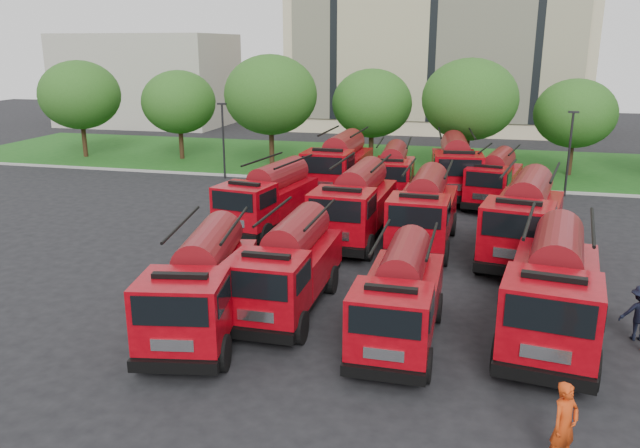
# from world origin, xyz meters

# --- Properties ---
(ground) EXTENTS (140.00, 140.00, 0.00)m
(ground) POSITION_xyz_m (0.00, 0.00, 0.00)
(ground) COLOR black
(ground) RESTS_ON ground
(lawn) EXTENTS (70.00, 16.00, 0.12)m
(lawn) POSITION_xyz_m (0.00, 26.00, 0.06)
(lawn) COLOR #134412
(lawn) RESTS_ON ground
(curb) EXTENTS (70.00, 0.30, 0.14)m
(curb) POSITION_xyz_m (0.00, 17.90, 0.07)
(curb) COLOR gray
(curb) RESTS_ON ground
(apartment_building) EXTENTS (30.00, 14.18, 25.00)m
(apartment_building) POSITION_xyz_m (2.00, 47.94, 12.50)
(apartment_building) COLOR #C7B294
(apartment_building) RESTS_ON ground
(side_building) EXTENTS (18.00, 12.00, 10.00)m
(side_building) POSITION_xyz_m (-30.00, 44.00, 5.00)
(side_building) COLOR #9D988B
(side_building) RESTS_ON ground
(tree_0) EXTENTS (6.30, 6.30, 7.70)m
(tree_0) POSITION_xyz_m (-24.00, 22.00, 5.02)
(tree_0) COLOR #382314
(tree_0) RESTS_ON ground
(tree_1) EXTENTS (5.71, 5.71, 6.98)m
(tree_1) POSITION_xyz_m (-16.00, 23.00, 4.55)
(tree_1) COLOR #382314
(tree_1) RESTS_ON ground
(tree_2) EXTENTS (6.72, 6.72, 8.22)m
(tree_2) POSITION_xyz_m (-8.00, 21.50, 5.35)
(tree_2) COLOR #382314
(tree_2) RESTS_ON ground
(tree_3) EXTENTS (5.88, 5.88, 7.19)m
(tree_3) POSITION_xyz_m (-1.00, 24.00, 4.68)
(tree_3) COLOR #382314
(tree_3) RESTS_ON ground
(tree_4) EXTENTS (6.55, 6.55, 8.01)m
(tree_4) POSITION_xyz_m (6.00, 22.50, 5.22)
(tree_4) COLOR #382314
(tree_4) RESTS_ON ground
(tree_5) EXTENTS (5.46, 5.46, 6.68)m
(tree_5) POSITION_xyz_m (13.00, 23.50, 4.35)
(tree_5) COLOR #382314
(tree_5) RESTS_ON ground
(lamp_post_0) EXTENTS (0.60, 0.25, 5.11)m
(lamp_post_0) POSITION_xyz_m (-10.00, 17.20, 2.90)
(lamp_post_0) COLOR black
(lamp_post_0) RESTS_ON ground
(lamp_post_1) EXTENTS (0.60, 0.25, 5.11)m
(lamp_post_1) POSITION_xyz_m (12.00, 17.20, 2.90)
(lamp_post_1) COLOR black
(lamp_post_1) RESTS_ON ground
(fire_truck_0) EXTENTS (3.58, 7.25, 3.16)m
(fire_truck_0) POSITION_xyz_m (-1.55, -5.14, 1.59)
(fire_truck_0) COLOR black
(fire_truck_0) RESTS_ON ground
(fire_truck_1) EXTENTS (2.55, 6.83, 3.10)m
(fire_truck_1) POSITION_xyz_m (0.57, -2.83, 1.56)
(fire_truck_1) COLOR black
(fire_truck_1) RESTS_ON ground
(fire_truck_2) EXTENTS (2.43, 6.46, 2.93)m
(fire_truck_2) POSITION_xyz_m (4.56, -4.34, 1.47)
(fire_truck_2) COLOR black
(fire_truck_2) RESTS_ON ground
(fire_truck_3) EXTENTS (3.59, 7.72, 3.38)m
(fire_truck_3) POSITION_xyz_m (9.07, -3.19, 1.70)
(fire_truck_3) COLOR black
(fire_truck_3) RESTS_ON ground
(fire_truck_4) EXTENTS (3.51, 7.30, 3.19)m
(fire_truck_4) POSITION_xyz_m (-3.18, 6.32, 1.60)
(fire_truck_4) COLOR black
(fire_truck_4) RESTS_ON ground
(fire_truck_5) EXTENTS (3.06, 7.64, 3.42)m
(fire_truck_5) POSITION_xyz_m (1.31, 5.55, 1.72)
(fire_truck_5) COLOR black
(fire_truck_5) RESTS_ON ground
(fire_truck_6) EXTENTS (2.84, 7.30, 3.29)m
(fire_truck_6) POSITION_xyz_m (4.47, 5.51, 1.65)
(fire_truck_6) COLOR black
(fire_truck_6) RESTS_ON ground
(fire_truck_7) EXTENTS (3.98, 8.05, 3.51)m
(fire_truck_7) POSITION_xyz_m (8.73, 4.77, 1.76)
(fire_truck_7) COLOR black
(fire_truck_7) RESTS_ON ground
(fire_truck_8) EXTENTS (3.14, 7.96, 3.58)m
(fire_truck_8) POSITION_xyz_m (-1.46, 14.72, 1.80)
(fire_truck_8) COLOR black
(fire_truck_8) RESTS_ON ground
(fire_truck_9) EXTENTS (2.78, 6.93, 3.10)m
(fire_truck_9) POSITION_xyz_m (1.88, 14.24, 1.56)
(fire_truck_9) COLOR black
(fire_truck_9) RESTS_ON ground
(fire_truck_10) EXTENTS (3.38, 7.97, 3.53)m
(fire_truck_10) POSITION_xyz_m (5.47, 15.86, 1.78)
(fire_truck_10) COLOR black
(fire_truck_10) RESTS_ON ground
(fire_truck_11) EXTENTS (3.46, 6.82, 2.96)m
(fire_truck_11) POSITION_xyz_m (7.73, 14.18, 1.49)
(fire_truck_11) COLOR black
(fire_truck_11) RESTS_ON ground
(firefighter_1) EXTENTS (1.09, 0.93, 1.97)m
(firefighter_1) POSITION_xyz_m (4.18, -6.18, 0.00)
(firefighter_1) COLOR #B5340D
(firefighter_1) RESTS_ON ground
(firefighter_3) EXTENTS (1.17, 0.63, 1.78)m
(firefighter_3) POSITION_xyz_m (11.75, -2.55, 0.00)
(firefighter_3) COLOR black
(firefighter_3) RESTS_ON ground
(firefighter_4) EXTENTS (1.13, 1.03, 1.93)m
(firefighter_4) POSITION_xyz_m (-0.29, 1.58, 0.00)
(firefighter_4) COLOR black
(firefighter_4) RESTS_ON ground
(firefighter_5) EXTENTS (1.93, 1.34, 1.91)m
(firefighter_5) POSITION_xyz_m (9.81, 5.40, 0.00)
(firefighter_5) COLOR #B5340D
(firefighter_5) RESTS_ON ground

